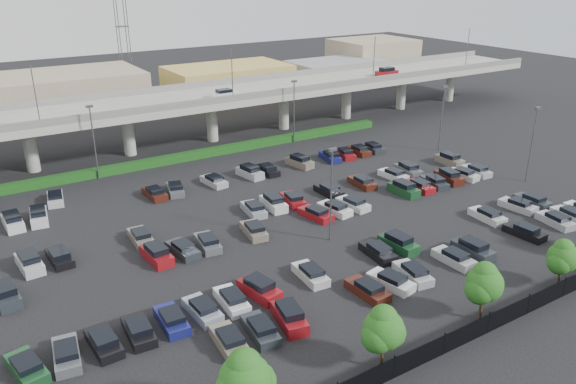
# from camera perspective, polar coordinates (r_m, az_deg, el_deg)

# --- Properties ---
(ground) EXTENTS (280.00, 280.00, 0.00)m
(ground) POSITION_cam_1_polar(r_m,az_deg,el_deg) (66.51, 0.18, -2.24)
(ground) COLOR black
(overpass) EXTENTS (150.00, 13.00, 15.80)m
(overpass) POSITION_cam_1_polar(r_m,az_deg,el_deg) (91.47, -10.83, 8.82)
(overpass) COLOR gray
(overpass) RESTS_ON ground
(hedge) EXTENTS (66.00, 1.60, 1.10)m
(hedge) POSITION_cam_1_polar(r_m,az_deg,el_deg) (87.04, -8.67, 3.88)
(hedge) COLOR #174213
(hedge) RESTS_ON ground
(fence) EXTENTS (70.00, 0.10, 2.00)m
(fence) POSITION_cam_1_polar(r_m,az_deg,el_deg) (47.85, 18.86, -12.93)
(fence) COLOR black
(fence) RESTS_ON ground
(tree_row) EXTENTS (65.07, 3.66, 5.94)m
(tree_row) POSITION_cam_1_polar(r_m,az_deg,el_deg) (47.72, 18.48, -9.23)
(tree_row) COLOR #332316
(tree_row) RESTS_ON ground
(parked_cars) EXTENTS (62.87, 41.66, 1.67)m
(parked_cars) POSITION_cam_1_polar(r_m,az_deg,el_deg) (63.88, 1.66, -2.72)
(parked_cars) COLOR #726759
(parked_cars) RESTS_ON ground
(light_poles) EXTENTS (66.90, 48.38, 10.30)m
(light_poles) POSITION_cam_1_polar(r_m,az_deg,el_deg) (63.85, -3.90, 2.69)
(light_poles) COLOR #494A4E
(light_poles) RESTS_ON ground
(distant_buildings) EXTENTS (138.00, 24.00, 9.00)m
(distant_buildings) POSITION_cam_1_polar(r_m,az_deg,el_deg) (123.82, -10.53, 10.74)
(distant_buildings) COLOR slate
(distant_buildings) RESTS_ON ground
(comm_tower) EXTENTS (2.40, 2.40, 30.00)m
(comm_tower) POSITION_cam_1_polar(r_m,az_deg,el_deg) (130.89, -16.54, 16.09)
(comm_tower) COLOR #494A4E
(comm_tower) RESTS_ON ground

